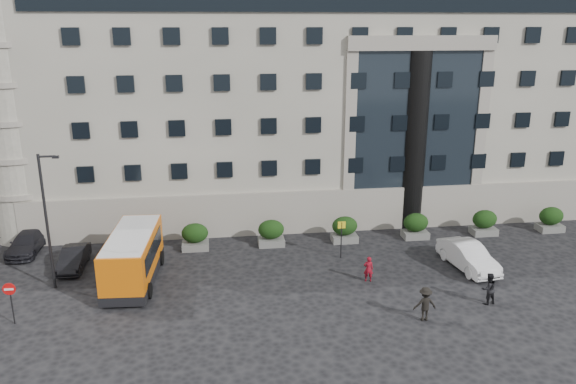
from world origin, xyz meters
The scene contains 21 objects.
ground centered at (0.00, 0.00, 0.00)m, with size 120.00×120.00×0.00m, color black.
civic_building centered at (6.00, 22.00, 9.00)m, with size 44.00×24.00×18.00m, color gray.
entrance_column centered at (12.00, 10.30, 6.50)m, with size 1.80×1.80×13.00m, color black.
hedge_a centered at (-4.00, 7.80, 0.93)m, with size 1.80×1.26×1.84m.
hedge_b centered at (1.20, 7.80, 0.93)m, with size 1.80×1.26×1.84m.
hedge_c centered at (6.40, 7.80, 0.93)m, with size 1.80×1.26×1.84m.
hedge_d centered at (11.60, 7.80, 0.93)m, with size 1.80×1.26×1.84m.
hedge_e centered at (16.80, 7.80, 0.93)m, with size 1.80×1.26×1.84m.
hedge_f centered at (22.00, 7.80, 0.93)m, with size 1.80×1.26×1.84m.
street_lamp centered at (-11.94, 3.00, 4.37)m, with size 1.16×0.18×8.00m.
bus_stop_sign centered at (5.50, 5.00, 1.73)m, with size 0.50×0.08×2.52m.
no_entry_sign centered at (-13.00, -1.04, 1.65)m, with size 0.64×0.16×2.32m.
minibus centered at (-7.50, 3.30, 1.65)m, with size 3.08×7.31×2.99m.
red_truck centered at (-17.57, 15.10, 1.56)m, with size 3.38×5.99×3.06m.
parked_car_b centered at (-11.50, 5.75, 0.65)m, with size 1.38×3.97×1.31m, color black.
parked_car_c centered at (-15.19, 8.83, 0.66)m, with size 1.84×4.53×1.32m, color black.
parked_car_d centered at (-17.00, 13.04, 0.77)m, with size 2.55×5.52×1.53m, color black.
white_taxi centered at (13.03, 2.33, 0.82)m, with size 1.73×4.95×1.63m, color silver.
pedestrian_a centered at (6.33, 1.38, 0.79)m, with size 0.57×0.38×1.58m, color maroon.
pedestrian_b centered at (12.07, -2.23, 0.91)m, with size 0.88×0.69×1.81m, color black.
pedestrian_c centered at (7.98, -3.46, 0.92)m, with size 1.19×0.68×1.84m, color black.
Camera 1 is at (-2.55, -28.28, 14.82)m, focal length 35.00 mm.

